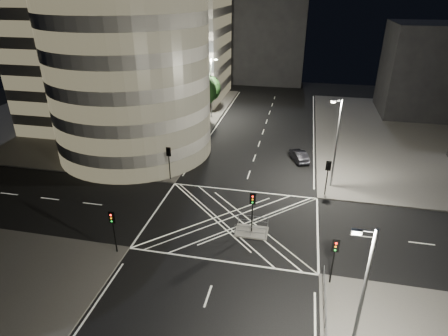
% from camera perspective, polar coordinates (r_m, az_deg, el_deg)
% --- Properties ---
extents(ground, '(120.00, 120.00, 0.00)m').
position_cam_1_polar(ground, '(36.65, 1.42, -8.05)').
color(ground, black).
rests_on(ground, ground).
extents(sidewalk_far_left, '(42.00, 42.00, 0.15)m').
position_cam_1_polar(sidewalk_far_left, '(69.54, -18.48, 7.62)').
color(sidewalk_far_left, '#575451').
rests_on(sidewalk_far_left, ground).
extents(central_island, '(3.00, 2.00, 0.15)m').
position_cam_1_polar(central_island, '(35.14, 4.21, -9.65)').
color(central_island, slate).
rests_on(central_island, ground).
extents(office_tower_curved, '(30.00, 29.00, 27.20)m').
position_cam_1_polar(office_tower_curved, '(55.74, -16.88, 16.89)').
color(office_tower_curved, gray).
rests_on(office_tower_curved, sidewalk_far_left).
extents(office_block_rear, '(24.00, 16.00, 22.00)m').
position_cam_1_polar(office_block_rear, '(77.47, -9.32, 18.81)').
color(office_block_rear, gray).
rests_on(office_block_rear, sidewalk_far_left).
extents(building_right_far, '(14.00, 12.00, 15.00)m').
position_cam_1_polar(building_right_far, '(73.94, 28.74, 12.96)').
color(building_right_far, black).
rests_on(building_right_far, sidewalk_far_right).
extents(building_far_end, '(18.00, 8.00, 18.00)m').
position_cam_1_polar(building_far_end, '(89.10, 6.15, 18.51)').
color(building_far_end, black).
rests_on(building_far_end, ground).
extents(tree_a, '(3.85, 3.85, 6.21)m').
position_cam_1_polar(tree_a, '(45.08, -9.60, 4.35)').
color(tree_a, black).
rests_on(tree_a, sidewalk_far_left).
extents(tree_b, '(4.67, 4.67, 7.75)m').
position_cam_1_polar(tree_b, '(50.00, -7.25, 8.00)').
color(tree_b, black).
rests_on(tree_b, sidewalk_far_left).
extents(tree_c, '(4.30, 4.30, 7.11)m').
position_cam_1_polar(tree_c, '(55.57, -5.24, 9.49)').
color(tree_c, black).
rests_on(tree_c, sidewalk_far_left).
extents(tree_d, '(4.99, 4.99, 8.24)m').
position_cam_1_polar(tree_d, '(60.92, -3.61, 11.75)').
color(tree_d, black).
rests_on(tree_d, sidewalk_far_left).
extents(tree_e, '(3.87, 3.87, 6.40)m').
position_cam_1_polar(tree_e, '(66.83, -2.20, 12.01)').
color(tree_e, black).
rests_on(tree_e, sidewalk_far_left).
extents(traffic_signal_fl, '(0.55, 0.22, 4.00)m').
position_cam_1_polar(traffic_signal_fl, '(43.09, -8.40, 1.62)').
color(traffic_signal_fl, black).
rests_on(traffic_signal_fl, sidewalk_far_left).
extents(traffic_signal_nl, '(0.55, 0.22, 4.00)m').
position_cam_1_polar(traffic_signal_nl, '(32.33, -16.57, -8.24)').
color(traffic_signal_nl, black).
rests_on(traffic_signal_nl, sidewalk_near_left).
extents(traffic_signal_fr, '(0.55, 0.22, 4.00)m').
position_cam_1_polar(traffic_signal_fr, '(40.81, 15.52, -0.55)').
color(traffic_signal_fr, black).
rests_on(traffic_signal_fr, sidewalk_far_right).
extents(traffic_signal_nr, '(0.55, 0.22, 4.00)m').
position_cam_1_polar(traffic_signal_nr, '(29.22, 16.47, -12.34)').
color(traffic_signal_nr, black).
rests_on(traffic_signal_nr, sidewalk_near_right).
extents(traffic_signal_island, '(0.55, 0.22, 4.00)m').
position_cam_1_polar(traffic_signal_island, '(33.56, 4.37, -5.72)').
color(traffic_signal_island, black).
rests_on(traffic_signal_island, central_island).
extents(street_lamp_left_near, '(1.25, 0.25, 10.00)m').
position_cam_1_polar(street_lamp_left_near, '(46.87, -7.20, 7.20)').
color(street_lamp_left_near, slate).
rests_on(street_lamp_left_near, sidewalk_far_left).
extents(street_lamp_left_far, '(1.25, 0.25, 10.00)m').
position_cam_1_polar(street_lamp_left_far, '(63.46, -1.93, 12.40)').
color(street_lamp_left_far, slate).
rests_on(street_lamp_left_far, sidewalk_far_left).
extents(street_lamp_right_far, '(1.25, 0.25, 10.00)m').
position_cam_1_polar(street_lamp_right_far, '(41.84, 16.71, 3.91)').
color(street_lamp_right_far, slate).
rests_on(street_lamp_right_far, sidewalk_far_right).
extents(street_lamp_right_near, '(1.25, 0.25, 10.00)m').
position_cam_1_polar(street_lamp_right_near, '(22.20, 20.05, -18.51)').
color(street_lamp_right_near, slate).
rests_on(street_lamp_right_near, sidewalk_near_right).
extents(railing_near_right, '(0.06, 11.70, 1.10)m').
position_cam_1_polar(railing_near_right, '(26.76, 15.29, -23.09)').
color(railing_near_right, slate).
rests_on(railing_near_right, sidewalk_near_right).
extents(railing_island_south, '(2.80, 0.06, 1.10)m').
position_cam_1_polar(railing_island_south, '(34.05, 4.03, -9.67)').
color(railing_island_south, slate).
rests_on(railing_island_south, central_island).
extents(railing_island_north, '(2.80, 0.06, 1.10)m').
position_cam_1_polar(railing_island_north, '(35.52, 4.45, -8.00)').
color(railing_island_north, slate).
rests_on(railing_island_north, central_island).
extents(sedan, '(2.98, 4.49, 1.40)m').
position_cam_1_polar(sedan, '(49.44, 11.34, 1.88)').
color(sedan, black).
rests_on(sedan, ground).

